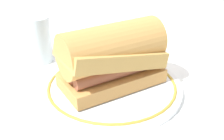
{
  "coord_description": "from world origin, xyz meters",
  "views": [
    {
      "loc": [
        -0.05,
        -0.45,
        0.3
      ],
      "look_at": [
        0.03,
        0.02,
        0.04
      ],
      "focal_mm": 44.97,
      "sensor_mm": 36.0,
      "label": 1
    }
  ],
  "objects": [
    {
      "name": "ground_plane",
      "position": [
        0.0,
        0.0,
        0.0
      ],
      "size": [
        1.5,
        1.5,
        0.0
      ],
      "primitive_type": "plane",
      "color": "white"
    },
    {
      "name": "plate",
      "position": [
        0.03,
        0.02,
        0.01
      ],
      "size": [
        0.28,
        0.28,
        0.01
      ],
      "color": "white",
      "rests_on": "ground_plane"
    },
    {
      "name": "sausage_sandwich",
      "position": [
        0.03,
        0.02,
        0.07
      ],
      "size": [
        0.22,
        0.17,
        0.12
      ],
      "rotation": [
        0.0,
        0.0,
        0.37
      ],
      "color": "tan",
      "rests_on": "plate"
    },
    {
      "name": "drinking_glass",
      "position": [
        -0.13,
        0.18,
        0.05
      ],
      "size": [
        0.07,
        0.07,
        0.11
      ],
      "color": "silver",
      "rests_on": "ground_plane"
    },
    {
      "name": "salt_shaker",
      "position": [
        0.16,
        -0.16,
        0.03
      ],
      "size": [
        0.03,
        0.03,
        0.07
      ],
      "color": "white",
      "rests_on": "ground_plane"
    }
  ]
}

